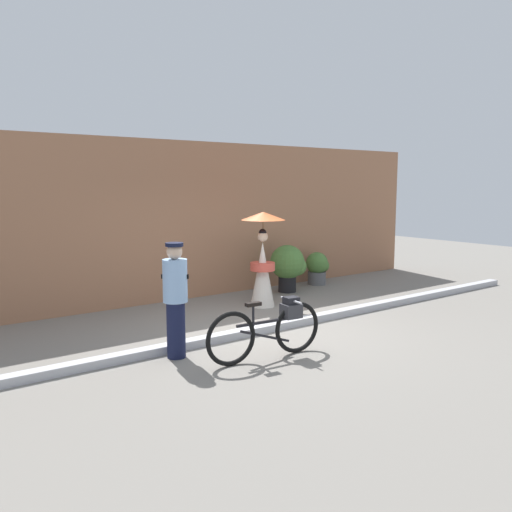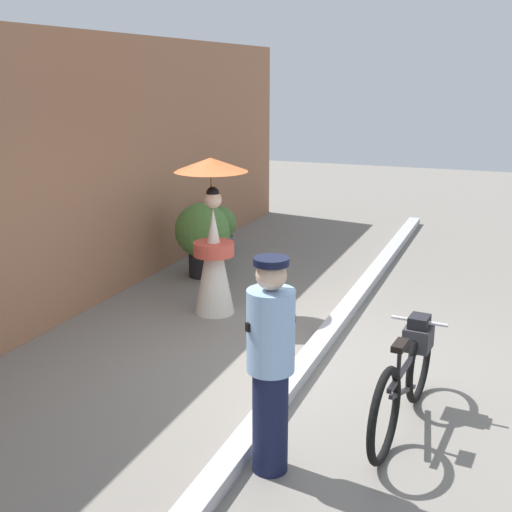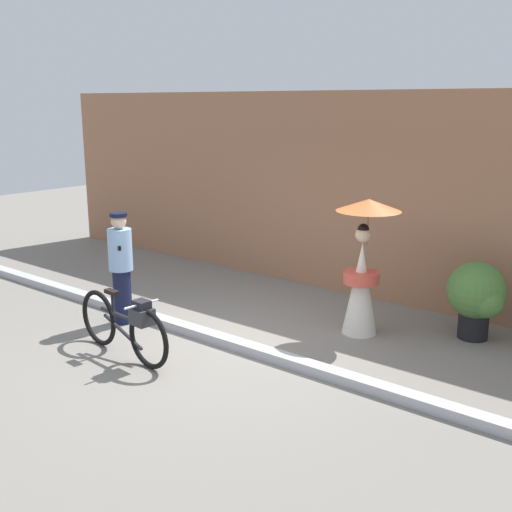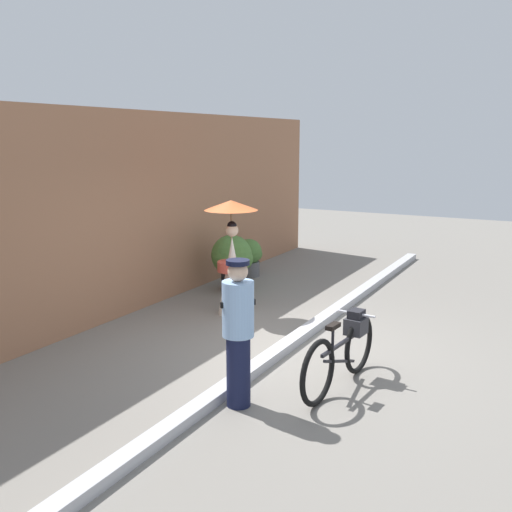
# 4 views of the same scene
# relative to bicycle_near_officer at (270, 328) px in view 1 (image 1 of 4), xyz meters

# --- Properties ---
(ground_plane) EXTENTS (30.00, 30.00, 0.00)m
(ground_plane) POSITION_rel_bicycle_near_officer_xyz_m (0.74, 1.08, -0.43)
(ground_plane) COLOR gray
(building_wall) EXTENTS (14.00, 0.40, 3.30)m
(building_wall) POSITION_rel_bicycle_near_officer_xyz_m (0.74, 4.29, 1.22)
(building_wall) COLOR #9E6B4C
(building_wall) RESTS_ON ground_plane
(sidewalk_curb) EXTENTS (14.00, 0.20, 0.12)m
(sidewalk_curb) POSITION_rel_bicycle_near_officer_xyz_m (0.74, 1.08, -0.37)
(sidewalk_curb) COLOR #B2B2B7
(sidewalk_curb) RESTS_ON ground_plane
(bicycle_near_officer) EXTENTS (1.82, 0.48, 0.83)m
(bicycle_near_officer) POSITION_rel_bicycle_near_officer_xyz_m (0.00, 0.00, 0.00)
(bicycle_near_officer) COLOR black
(bicycle_near_officer) RESTS_ON ground_plane
(person_officer) EXTENTS (0.34, 0.34, 1.62)m
(person_officer) POSITION_rel_bicycle_near_officer_xyz_m (-1.04, 0.80, 0.43)
(person_officer) COLOR #141938
(person_officer) RESTS_ON ground_plane
(person_with_parasol) EXTENTS (0.87, 0.87, 1.87)m
(person_with_parasol) POSITION_rel_bicycle_near_officer_xyz_m (1.85, 2.60, 0.54)
(person_with_parasol) COLOR silver
(person_with_parasol) RESTS_ON ground_plane
(potted_plant_by_door) EXTENTS (0.79, 0.77, 1.06)m
(potted_plant_by_door) POSITION_rel_bicycle_near_officer_xyz_m (3.17, 3.37, 0.18)
(potted_plant_by_door) COLOR black
(potted_plant_by_door) RESTS_ON ground_plane
(potted_plant_small) EXTENTS (0.55, 0.53, 0.79)m
(potted_plant_small) POSITION_rel_bicycle_near_officer_xyz_m (4.32, 3.64, -0.01)
(potted_plant_small) COLOR #59595B
(potted_plant_small) RESTS_ON ground_plane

